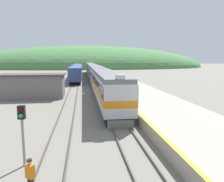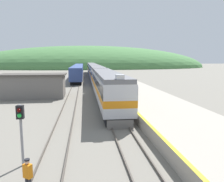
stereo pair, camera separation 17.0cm
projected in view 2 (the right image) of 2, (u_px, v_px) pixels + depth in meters
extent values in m
cube|color=#4C443D|center=(91.00, 76.00, 70.29)|extent=(0.08, 180.00, 0.16)
cube|color=#4C443D|center=(95.00, 76.00, 70.47)|extent=(0.08, 180.00, 0.16)
cube|color=#4C443D|center=(76.00, 77.00, 69.70)|extent=(0.08, 180.00, 0.16)
cube|color=#4C443D|center=(81.00, 77.00, 69.88)|extent=(0.08, 180.00, 0.16)
cube|color=#9E9689|center=(118.00, 81.00, 51.34)|extent=(6.92, 140.00, 0.97)
cube|color=yellow|center=(104.00, 79.00, 50.84)|extent=(0.24, 140.00, 0.01)
ellipsoid|color=#477A42|center=(88.00, 67.00, 145.86)|extent=(158.26, 71.22, 28.39)
cube|color=slate|center=(33.00, 87.00, 32.07)|extent=(8.91, 4.06, 3.29)
cube|color=#47423D|center=(33.00, 75.00, 31.82)|extent=(9.41, 4.56, 0.24)
cube|color=black|center=(107.00, 100.00, 27.89)|extent=(2.30, 19.59, 0.85)
cube|color=#BCBCC1|center=(107.00, 86.00, 27.62)|extent=(2.80, 20.84, 2.81)
cube|color=orange|center=(107.00, 88.00, 27.65)|extent=(2.83, 20.86, 0.62)
cube|color=black|center=(107.00, 81.00, 27.53)|extent=(2.82, 19.59, 0.84)
cube|color=slate|center=(107.00, 73.00, 27.39)|extent=(2.63, 20.84, 0.40)
cube|color=black|center=(119.00, 92.00, 18.42)|extent=(2.84, 2.20, 1.13)
cube|color=#BCBCC1|center=(120.00, 77.00, 17.55)|extent=(0.64, 0.80, 0.36)
cube|color=slate|center=(120.00, 124.00, 17.87)|extent=(2.18, 0.40, 0.77)
cube|color=black|center=(97.00, 83.00, 48.32)|extent=(2.30, 17.86, 0.85)
cube|color=#BCBCC1|center=(97.00, 75.00, 48.05)|extent=(2.80, 19.00, 2.81)
cube|color=orange|center=(97.00, 76.00, 48.09)|extent=(2.83, 19.02, 0.62)
cube|color=black|center=(97.00, 72.00, 47.96)|extent=(2.82, 17.86, 0.84)
cube|color=slate|center=(97.00, 67.00, 47.82)|extent=(2.63, 19.00, 0.40)
cube|color=black|center=(93.00, 76.00, 67.85)|extent=(2.30, 17.86, 0.85)
cube|color=#BCBCC1|center=(93.00, 70.00, 67.59)|extent=(2.80, 19.00, 2.81)
cube|color=orange|center=(93.00, 71.00, 67.62)|extent=(2.83, 19.02, 0.62)
cube|color=black|center=(93.00, 68.00, 67.49)|extent=(2.82, 17.86, 0.84)
cube|color=slate|center=(93.00, 65.00, 67.35)|extent=(2.63, 19.00, 0.40)
cube|color=black|center=(91.00, 72.00, 87.38)|extent=(2.30, 17.86, 0.85)
cube|color=#BCBCC1|center=(91.00, 68.00, 87.12)|extent=(2.80, 19.00, 2.81)
cube|color=orange|center=(91.00, 68.00, 87.15)|extent=(2.83, 19.02, 0.62)
cube|color=black|center=(91.00, 66.00, 87.03)|extent=(2.82, 17.86, 0.84)
cube|color=slate|center=(91.00, 64.00, 86.88)|extent=(2.63, 19.00, 0.40)
cube|color=black|center=(78.00, 76.00, 68.48)|extent=(2.46, 43.58, 0.80)
cube|color=#334784|center=(78.00, 70.00, 68.20)|extent=(2.90, 45.39, 2.96)
cylinder|color=gray|center=(22.00, 136.00, 11.50)|extent=(0.14, 0.14, 3.35)
cube|color=black|center=(20.00, 112.00, 11.31)|extent=(0.36, 0.28, 0.71)
sphere|color=#3C0504|center=(19.00, 110.00, 11.12)|extent=(0.22, 0.22, 0.22)
sphere|color=green|center=(19.00, 115.00, 11.16)|extent=(0.22, 0.22, 0.22)
cube|color=orange|center=(28.00, 171.00, 9.06)|extent=(0.42, 0.38, 0.59)
sphere|color=tan|center=(27.00, 162.00, 9.00)|extent=(0.21, 0.21, 0.21)
cylinder|color=black|center=(27.00, 160.00, 8.99)|extent=(0.22, 0.22, 0.06)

